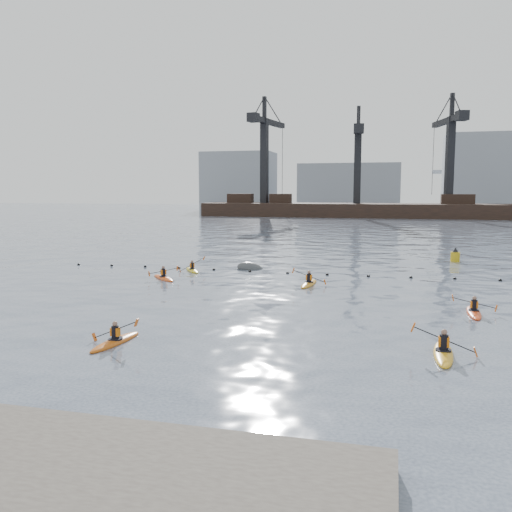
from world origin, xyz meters
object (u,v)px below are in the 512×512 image
object	(u,v)px
mooring_buoy	(250,269)
nav_buoy	(455,257)
kayaker_4	(474,312)
kayaker_5	(192,270)
kayaker_3	(309,283)
kayaker_1	(443,352)
kayaker_0	(115,341)
kayaker_2	(164,277)

from	to	relation	value
mooring_buoy	nav_buoy	xyz separation A→B (m)	(16.36, 8.78, 0.44)
kayaker_4	kayaker_5	distance (m)	21.84
kayaker_4	kayaker_5	world-z (taller)	kayaker_5
kayaker_3	nav_buoy	xyz separation A→B (m)	(10.69, 14.78, 0.33)
kayaker_1	kayaker_0	bearing A→B (deg)	-170.09
kayaker_0	kayaker_3	world-z (taller)	kayaker_0
kayaker_0	kayaker_4	xyz separation A→B (m)	(15.15, 9.44, -0.00)
kayaker_4	nav_buoy	bearing A→B (deg)	-91.70
mooring_buoy	nav_buoy	world-z (taller)	nav_buoy
kayaker_1	nav_buoy	distance (m)	29.05
mooring_buoy	kayaker_1	bearing A→B (deg)	-56.91
kayaker_2	mooring_buoy	distance (m)	7.83
kayaker_2	mooring_buoy	size ratio (longest dim) A/B	1.31
kayaker_1	mooring_buoy	size ratio (longest dim) A/B	1.68
kayaker_2	kayaker_4	bearing A→B (deg)	-62.17
kayaker_0	kayaker_5	size ratio (longest dim) A/B	1.19
mooring_buoy	kayaker_3	bearing A→B (deg)	-46.62
kayaker_2	kayaker_3	world-z (taller)	kayaker_3
kayaker_0	kayaker_1	bearing A→B (deg)	13.73
mooring_buoy	nav_buoy	bearing A→B (deg)	28.21
kayaker_0	kayaker_1	size ratio (longest dim) A/B	0.92
kayaker_1	mooring_buoy	world-z (taller)	kayaker_1
kayaker_0	mooring_buoy	bearing A→B (deg)	96.49
kayaker_4	nav_buoy	size ratio (longest dim) A/B	2.27
kayaker_0	kayaker_3	xyz separation A→B (m)	(5.63, 15.77, 0.00)
kayaker_5	nav_buoy	bearing A→B (deg)	-7.40
kayaker_0	kayaker_3	distance (m)	16.74
kayaker_4	nav_buoy	distance (m)	21.14
kayaker_0	kayaker_2	world-z (taller)	kayaker_0
mooring_buoy	kayaker_2	bearing A→B (deg)	-127.36
kayaker_2	nav_buoy	distance (m)	25.90
kayaker_4	nav_buoy	xyz separation A→B (m)	(1.17, 21.11, 0.34)
nav_buoy	mooring_buoy	bearing A→B (deg)	-151.79
kayaker_2	kayaker_3	size ratio (longest dim) A/B	0.82
kayaker_3	mooring_buoy	bearing A→B (deg)	138.05
nav_buoy	kayaker_1	bearing A→B (deg)	-96.47
kayaker_3	kayaker_4	xyz separation A→B (m)	(9.53, -6.33, -0.00)
kayaker_0	kayaker_3	size ratio (longest dim) A/B	0.97
kayaker_2	kayaker_5	size ratio (longest dim) A/B	1.01
kayaker_5	nav_buoy	world-z (taller)	nav_buoy
kayaker_0	kayaker_2	bearing A→B (deg)	113.51
kayaker_5	kayaker_4	bearing A→B (deg)	-63.23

